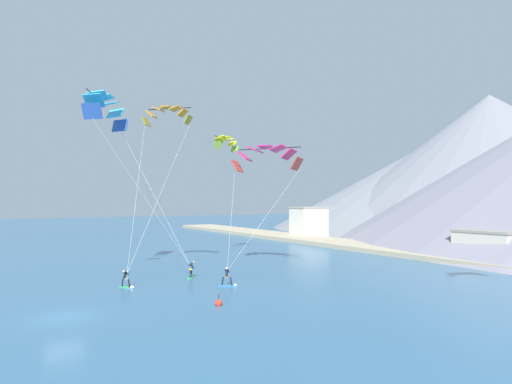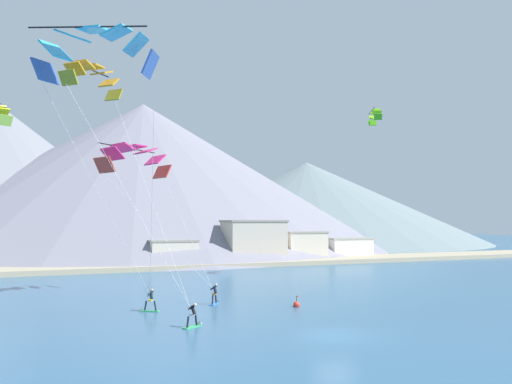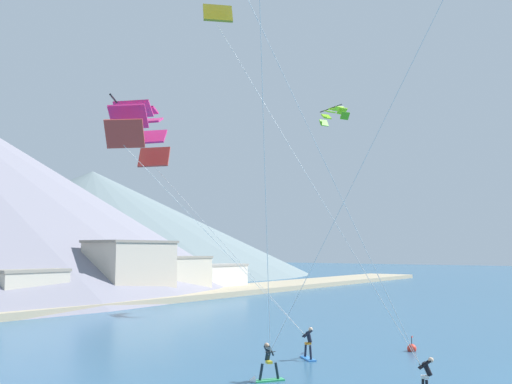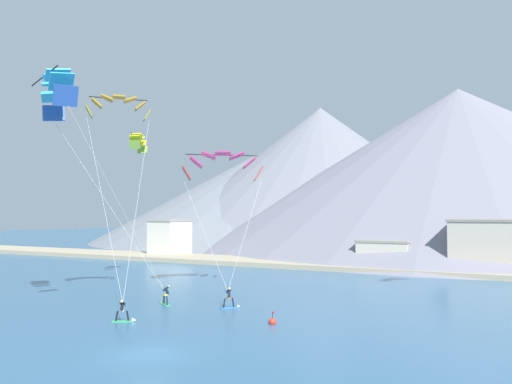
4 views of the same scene
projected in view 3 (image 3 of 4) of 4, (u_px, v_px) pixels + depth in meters
The scene contains 12 objects.
kitesurfer_near_lead at pixel (425, 384), 23.87m from camera, with size 1.69×1.25×1.70m.
kitesurfer_near_trail at pixel (307, 348), 32.02m from camera, with size 1.39×1.61×1.84m.
kitesurfer_mid_center at pixel (265, 369), 26.54m from camera, with size 1.67×1.29×1.78m.
parafoil_kite_near_trail at pixel (140, 127), 33.36m from camera, with size 9.35×11.08×12.96m.
parafoil_kite_distant_low_drift at pixel (334, 113), 61.05m from camera, with size 2.74×4.29×1.60m.
race_marker_buoy at pixel (412, 349), 34.30m from camera, with size 0.56×0.56×1.02m.
shoreline_strip at pixel (16, 310), 54.49m from camera, with size 180.00×10.00×0.70m, color tan.
shore_building_harbour_front at pixel (182, 276), 76.03m from camera, with size 7.57×4.51×5.24m.
shore_building_quay_east at pixel (220, 277), 85.54m from camera, with size 8.73×4.33×3.96m.
shore_building_quay_west at pixel (26, 290), 56.55m from camera, with size 7.36×4.68×4.18m.
shore_building_old_town at pixel (130, 271), 67.67m from camera, with size 9.97×6.37×7.19m.
mountain_peak_east_shoulder at pixel (91, 222), 148.07m from camera, with size 113.03×113.03×26.60m.
Camera 3 is at (-31.18, -2.87, 6.09)m, focal length 40.00 mm.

